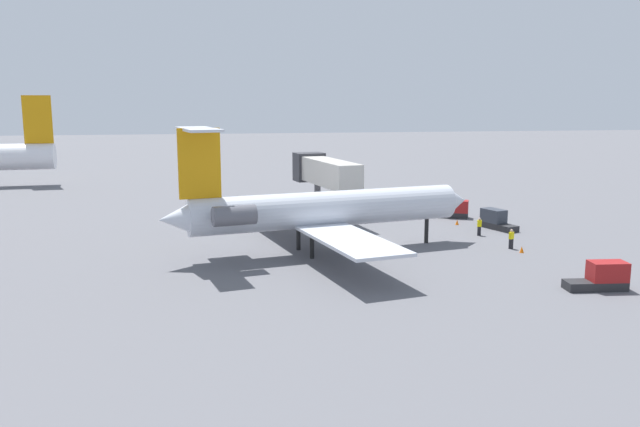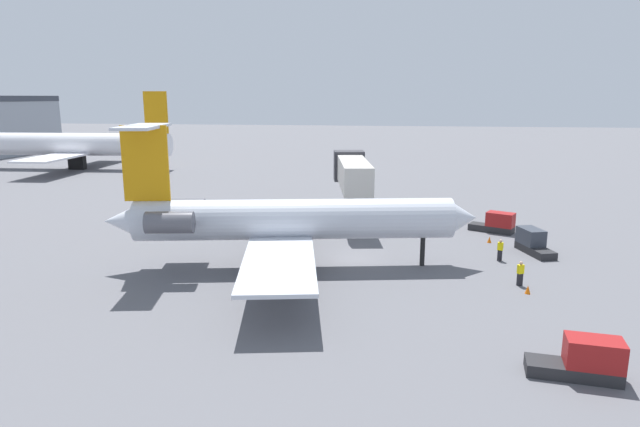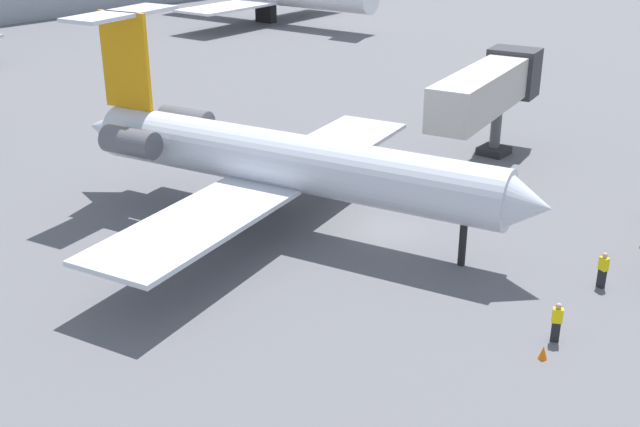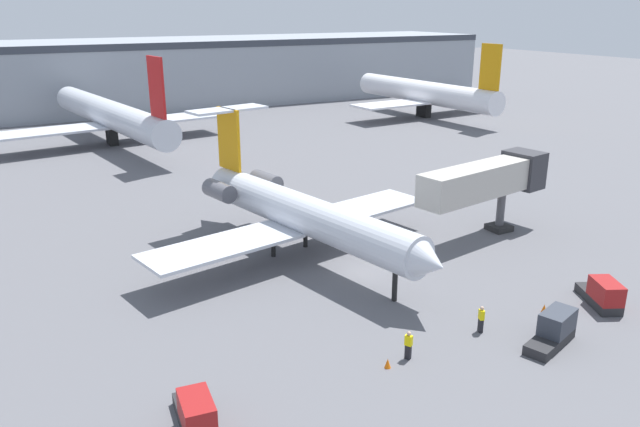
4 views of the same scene
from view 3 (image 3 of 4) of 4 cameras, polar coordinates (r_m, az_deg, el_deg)
ground_plane at (r=40.35m, az=4.45°, el=-1.60°), size 400.00×400.00×0.10m
regional_jet at (r=40.25m, az=-3.20°, el=4.07°), size 25.45×27.00×10.41m
jet_bridge at (r=50.82m, az=12.41°, el=8.97°), size 13.85×5.13×6.63m
ground_crew_marshaller at (r=32.07m, az=16.94°, el=-7.61°), size 0.41×0.47×1.69m
ground_crew_loader at (r=36.89m, az=20.01°, el=-3.89°), size 0.39×0.47×1.69m
traffic_cone_mid at (r=31.09m, az=16.03°, el=-9.77°), size 0.36×0.36×0.55m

